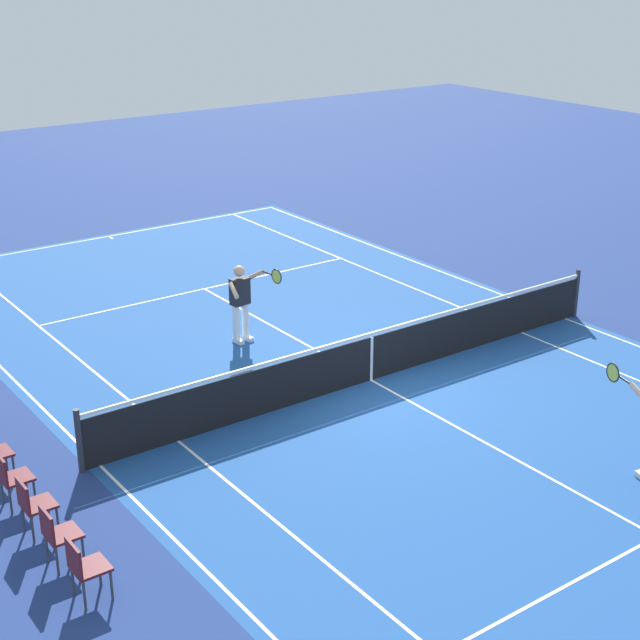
# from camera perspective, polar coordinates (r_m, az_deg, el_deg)

# --- Properties ---
(ground_plane) EXTENTS (60.00, 60.00, 0.00)m
(ground_plane) POSITION_cam_1_polar(r_m,az_deg,el_deg) (18.32, 3.02, -3.57)
(ground_plane) COLOR navy
(court_slab) EXTENTS (24.20, 11.40, 0.00)m
(court_slab) POSITION_cam_1_polar(r_m,az_deg,el_deg) (18.32, 3.02, -3.57)
(court_slab) COLOR #1E4C93
(court_slab) RESTS_ON ground_plane
(court_line_markings) EXTENTS (23.85, 11.05, 0.01)m
(court_line_markings) POSITION_cam_1_polar(r_m,az_deg,el_deg) (18.32, 3.02, -3.56)
(court_line_markings) COLOR white
(court_line_markings) RESTS_ON ground_plane
(tennis_net) EXTENTS (0.10, 11.70, 1.08)m
(tennis_net) POSITION_cam_1_polar(r_m,az_deg,el_deg) (18.12, 3.05, -2.16)
(tennis_net) COLOR #2D2D33
(tennis_net) RESTS_ON ground_plane
(tennis_player_near) EXTENTS (1.04, 0.80, 1.70)m
(tennis_player_near) POSITION_cam_1_polar(r_m,az_deg,el_deg) (19.78, -4.68, 1.22)
(tennis_player_near) COLOR white
(tennis_player_near) RESTS_ON ground_plane
(tennis_ball) EXTENTS (0.07, 0.07, 0.07)m
(tennis_ball) POSITION_cam_1_polar(r_m,az_deg,el_deg) (19.60, 2.32, -1.74)
(tennis_ball) COLOR #CCE01E
(tennis_ball) RESTS_ON ground_plane
(spectator_chair_0) EXTENTS (0.44, 0.44, 0.88)m
(spectator_chair_0) POSITION_cam_1_polar(r_m,az_deg,el_deg) (12.67, -13.82, -13.94)
(spectator_chair_0) COLOR #38383D
(spectator_chair_0) RESTS_ON ground_plane
(spectator_chair_1) EXTENTS (0.44, 0.44, 0.88)m
(spectator_chair_1) POSITION_cam_1_polar(r_m,az_deg,el_deg) (13.38, -15.33, -12.04)
(spectator_chair_1) COLOR #38383D
(spectator_chair_1) RESTS_ON ground_plane
(spectator_chair_2) EXTENTS (0.44, 0.44, 0.88)m
(spectator_chair_2) POSITION_cam_1_polar(r_m,az_deg,el_deg) (14.10, -16.67, -10.33)
(spectator_chair_2) COLOR #38383D
(spectator_chair_2) RESTS_ON ground_plane
(spectator_chair_3) EXTENTS (0.44, 0.44, 0.88)m
(spectator_chair_3) POSITION_cam_1_polar(r_m,az_deg,el_deg) (14.84, -17.87, -8.78)
(spectator_chair_3) COLOR #38383D
(spectator_chair_3) RESTS_ON ground_plane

